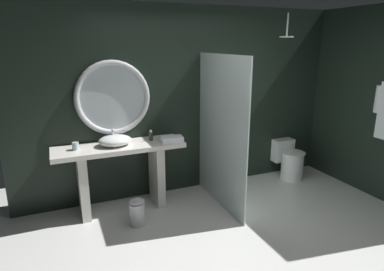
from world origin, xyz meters
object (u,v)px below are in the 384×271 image
Objects in this scene: soap_dispenser at (151,136)px; folded_hand_towel at (172,139)px; vessel_sink at (115,140)px; tumbler_cup at (75,146)px; waste_bin at (137,212)px; rain_shower_head at (287,35)px; toilet at (289,160)px; round_wall_mirror at (113,98)px.

folded_hand_towel is at bearing -40.27° from soap_dispenser.
vessel_sink reaches higher than soap_dispenser.
tumbler_cup is 1.07m from waste_bin.
soap_dispenser is 0.49× the size of folded_hand_towel.
waste_bin is at bearing -75.63° from vessel_sink.
toilet is at bearing 15.91° from rain_shower_head.
round_wall_mirror is at bearing 172.72° from rain_shower_head.
waste_bin is at bearing -84.03° from round_wall_mirror.
soap_dispenser is at bearing -23.97° from round_wall_mirror.
soap_dispenser is 0.23× the size of toilet.
tumbler_cup is at bearing -179.94° from toilet.
tumbler_cup is at bearing 178.38° from rain_shower_head.
round_wall_mirror is (0.52, 0.22, 0.51)m from tumbler_cup.
folded_hand_towel is at bearing -7.60° from tumbler_cup.
soap_dispenser is 2.35m from rain_shower_head.
soap_dispenser is (0.94, 0.04, 0.01)m from tumbler_cup.
toilet is at bearing 10.71° from waste_bin.
vessel_sink reaches higher than waste_bin.
tumbler_cup is 3.19m from rain_shower_head.
round_wall_mirror is 2.54m from rain_shower_head.
rain_shower_head is (2.44, -0.07, 1.28)m from vessel_sink.
tumbler_cup is 3.27m from toilet.
toilet is 2.14m from folded_hand_towel.
rain_shower_head reaches higher than waste_bin.
tumbler_cup is at bearing 172.40° from folded_hand_towel.
vessel_sink reaches higher than tumbler_cup.
vessel_sink is 4.38× the size of tumbler_cup.
vessel_sink is 0.91m from waste_bin.
round_wall_mirror reaches higher than folded_hand_towel.
folded_hand_towel is at bearing -175.57° from toilet.
rain_shower_head reaches higher than round_wall_mirror.
rain_shower_head is at bearing -3.41° from soap_dispenser.
rain_shower_head is at bearing -164.09° from toilet.
rain_shower_head is 3.12m from waste_bin.
soap_dispenser is at bearing 2.15° from tumbler_cup.
waste_bin is at bearing -169.29° from toilet.
vessel_sink is 0.71m from folded_hand_towel.
folded_hand_towel is (-2.04, -0.16, 0.62)m from toilet.
soap_dispenser reaches higher than toilet.
toilet is (3.21, 0.00, -0.63)m from tumbler_cup.
folded_hand_towel is (0.23, -0.19, -0.02)m from soap_dispenser.
vessel_sink reaches higher than toilet.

